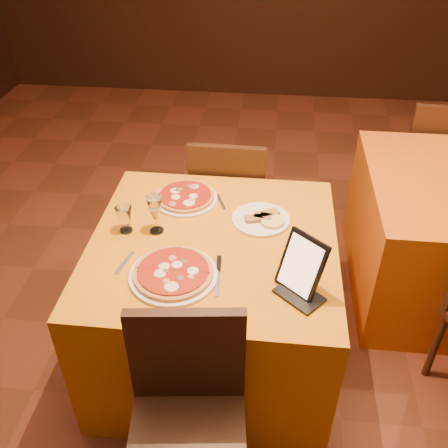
# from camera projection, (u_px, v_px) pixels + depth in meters

# --- Properties ---
(floor) EXTENTS (6.00, 7.00, 0.01)m
(floor) POSITION_uv_depth(u_px,v_px,m) (265.00, 341.00, 2.73)
(floor) COLOR #5E2D19
(floor) RESTS_ON ground
(main_table) EXTENTS (1.10, 1.10, 0.75)m
(main_table) POSITION_uv_depth(u_px,v_px,m) (214.00, 300.00, 2.45)
(main_table) COLOR orange
(main_table) RESTS_ON floor
(chair_main_near) EXTENTS (0.40, 0.40, 0.91)m
(chair_main_near) POSITION_uv_depth(u_px,v_px,m) (187.00, 440.00, 1.78)
(chair_main_near) COLOR black
(chair_main_near) RESTS_ON floor
(chair_main_far) EXTENTS (0.37, 0.37, 0.91)m
(chair_main_far) POSITION_uv_depth(u_px,v_px,m) (230.00, 199.00, 3.02)
(chair_main_far) COLOR black
(chair_main_far) RESTS_ON floor
(chair_side_far) EXTENTS (0.41, 0.41, 0.91)m
(chair_side_far) POSITION_uv_depth(u_px,v_px,m) (430.00, 158.00, 3.43)
(chair_side_far) COLOR #301E0F
(chair_side_far) RESTS_ON floor
(pizza_near) EXTENTS (0.36, 0.36, 0.03)m
(pizza_near) POSITION_uv_depth(u_px,v_px,m) (173.00, 274.00, 2.03)
(pizza_near) COLOR white
(pizza_near) RESTS_ON main_table
(pizza_far) EXTENTS (0.32, 0.32, 0.03)m
(pizza_far) POSITION_uv_depth(u_px,v_px,m) (186.00, 198.00, 2.48)
(pizza_far) COLOR white
(pizza_far) RESTS_ON main_table
(cutlet_dish) EXTENTS (0.27, 0.27, 0.03)m
(cutlet_dish) POSITION_uv_depth(u_px,v_px,m) (261.00, 218.00, 2.34)
(cutlet_dish) COLOR white
(cutlet_dish) RESTS_ON main_table
(wine_glass) EXTENTS (0.08, 0.08, 0.19)m
(wine_glass) POSITION_uv_depth(u_px,v_px,m) (155.00, 214.00, 2.22)
(wine_glass) COLOR #FFF690
(wine_glass) RESTS_ON main_table
(water_glass) EXTENTS (0.09, 0.09, 0.13)m
(water_glass) POSITION_uv_depth(u_px,v_px,m) (125.00, 219.00, 2.24)
(water_glass) COLOR white
(water_glass) RESTS_ON main_table
(tablet) EXTENTS (0.20, 0.19, 0.23)m
(tablet) POSITION_uv_depth(u_px,v_px,m) (302.00, 265.00, 1.91)
(tablet) COLOR black
(tablet) RESTS_ON main_table
(knife) EXTENTS (0.03, 0.22, 0.01)m
(knife) POSITION_uv_depth(u_px,v_px,m) (218.00, 278.00, 2.02)
(knife) COLOR silver
(knife) RESTS_ON main_table
(fork_near) EXTENTS (0.05, 0.15, 0.01)m
(fork_near) POSITION_uv_depth(u_px,v_px,m) (125.00, 263.00, 2.10)
(fork_near) COLOR #A4A5AA
(fork_near) RESTS_ON main_table
(fork_far) EXTENTS (0.06, 0.13, 0.01)m
(fork_far) POSITION_uv_depth(u_px,v_px,m) (221.00, 202.00, 2.46)
(fork_far) COLOR silver
(fork_far) RESTS_ON main_table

